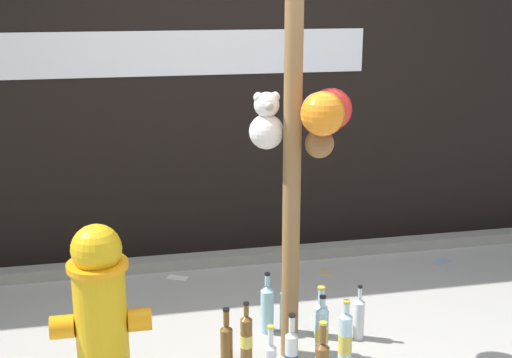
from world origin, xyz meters
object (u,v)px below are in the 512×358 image
Objects in this scene: bottle_8 at (267,308)px; memorial_post at (304,63)px; bottle_3 at (321,317)px; bottle_5 at (322,330)px; bottle_0 at (345,339)px; fire_hydrant at (100,308)px; bottle_6 at (227,340)px; bottle_2 at (246,339)px; bottle_10 at (286,309)px; bottle_7 at (291,353)px; bottle_9 at (359,317)px.

memorial_post is at bearing -67.99° from bottle_8.
bottle_5 reaches higher than bottle_3.
bottle_0 is 0.33m from bottle_3.
memorial_post is at bearing -137.27° from bottle_3.
bottle_6 is at bearing 10.39° from fire_hydrant.
memorial_post is 7.86× the size of bottle_2.
memorial_post is 1.48m from bottle_3.
bottle_2 is 1.03× the size of bottle_10.
bottle_2 is 0.12m from bottle_6.
bottle_10 is (0.29, 0.31, -0.01)m from bottle_2.
bottle_0 is at bearing -53.89° from bottle_8.
bottle_7 is 0.97× the size of bottle_8.
bottle_2 is 1.17× the size of bottle_6.
bottle_3 is 0.95× the size of bottle_9.
bottle_0 reaches higher than bottle_10.
bottle_3 is 0.86× the size of bottle_7.
bottle_3 is 0.90× the size of bottle_5.
memorial_post is 9.23× the size of bottle_6.
bottle_6 is at bearing 143.37° from bottle_7.
bottle_8 is at bearing 158.27° from bottle_3.
memorial_post reaches higher than bottle_3.
bottle_5 is 1.10× the size of bottle_6.
fire_hydrant is 2.80× the size of bottle_3.
bottle_0 is 1.16× the size of bottle_9.
bottle_10 is at bearing 157.58° from bottle_9.
bottle_2 is (-0.51, 0.11, -0.00)m from bottle_0.
fire_hydrant is 2.44× the size of bottle_10.
bottle_9 is (0.49, -0.18, -0.02)m from bottle_8.
bottle_7 reaches higher than bottle_10.
bottle_6 is 0.46m from bottle_10.
bottle_7 is at bearing -146.93° from bottle_9.
bottle_0 is at bearing -37.91° from memorial_post.
bottle_3 is at bearing -27.95° from bottle_10.
bottle_3 is at bearing 54.12° from bottle_7.
memorial_post is 1.46m from bottle_2.
bottle_9 is at bearing 14.42° from memorial_post.
bottle_6 reaches higher than bottle_3.
memorial_post is at bearing -1.26° from bottle_6.
fire_hydrant is at bearing -174.03° from memorial_post.
fire_hydrant is 1.46m from bottle_9.
bottle_0 reaches higher than bottle_8.
bottle_9 is (0.68, 0.15, -0.02)m from bottle_2.
bottle_8 is at bearing 112.01° from memorial_post.
bottle_0 is at bearing 9.48° from bottle_7.
bottle_7 is at bearing -138.45° from bottle_5.
fire_hydrant is (-1.03, -0.11, -1.14)m from memorial_post.
bottle_0 is 1.02× the size of bottle_8.
bottle_8 is at bearing 22.74° from fire_hydrant.
bottle_2 is at bearing -170.27° from memorial_post.
bottle_5 is at bearing 4.59° from fire_hydrant.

